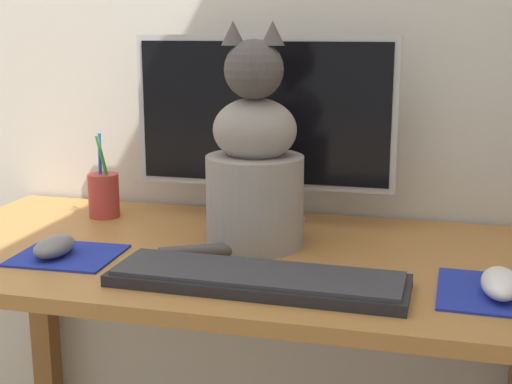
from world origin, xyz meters
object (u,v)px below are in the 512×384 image
computer_mouse_left (54,246)px  computer_mouse_right (500,283)px  cat (254,165)px  monitor (264,123)px  pen_cup (104,194)px  keyboard (257,279)px

computer_mouse_left → computer_mouse_right: computer_mouse_right is taller
cat → computer_mouse_left: bearing=-161.2°
monitor → pen_cup: 0.37m
monitor → pen_cup: (-0.34, -0.04, -0.16)m
pen_cup → computer_mouse_right: bearing=-19.8°
monitor → cat: (0.02, -0.16, -0.06)m
computer_mouse_right → cat: (-0.42, 0.16, 0.13)m
keyboard → cat: 0.25m
cat → pen_cup: bearing=154.1°
keyboard → computer_mouse_left: (-0.37, 0.04, 0.01)m
cat → pen_cup: cat is taller
monitor → computer_mouse_right: (0.44, -0.32, -0.18)m
keyboard → computer_mouse_left: 0.38m
computer_mouse_right → pen_cup: (-0.78, 0.28, 0.02)m
monitor → computer_mouse_right: size_ratio=4.68×
monitor → pen_cup: size_ratio=2.97×
monitor → computer_mouse_left: bearing=-133.3°
computer_mouse_left → cat: bearing=26.4°
monitor → computer_mouse_right: 0.57m
keyboard → computer_mouse_left: computer_mouse_left is taller
computer_mouse_left → computer_mouse_right: bearing=-0.3°
computer_mouse_left → pen_cup: 0.28m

